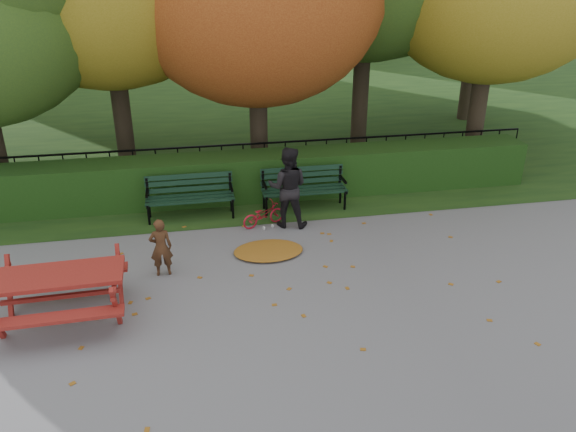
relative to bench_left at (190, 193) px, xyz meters
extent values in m
plane|color=slate|center=(1.30, -3.70, -0.52)|extent=(90.00, 90.00, 0.00)
plane|color=black|center=(1.30, 10.30, -0.51)|extent=(90.00, 90.00, 0.00)
cube|color=#16330F|center=(1.30, 0.80, -0.02)|extent=(13.00, 0.90, 1.00)
cube|color=black|center=(1.30, 1.60, -0.44)|extent=(14.00, 0.04, 0.04)
cube|color=black|center=(1.30, 1.60, 0.48)|extent=(14.00, 0.04, 0.04)
cylinder|color=black|center=(-1.70, 1.60, -0.02)|extent=(0.03, 0.03, 1.00)
cylinder|color=black|center=(1.30, 1.60, -0.02)|extent=(0.03, 0.03, 1.00)
cylinder|color=black|center=(4.30, 1.60, -0.02)|extent=(0.03, 0.03, 1.00)
cylinder|color=black|center=(7.80, 1.60, -0.02)|extent=(0.03, 0.03, 1.00)
cylinder|color=black|center=(-1.50, 3.30, 1.06)|extent=(0.44, 0.44, 3.15)
cylinder|color=black|center=(1.80, 2.50, 0.88)|extent=(0.44, 0.44, 2.80)
cylinder|color=black|center=(4.80, 3.80, 1.23)|extent=(0.44, 0.44, 3.50)
cylinder|color=black|center=(7.50, 2.30, 0.97)|extent=(0.44, 0.44, 2.97)
cylinder|color=black|center=(9.30, 6.30, 1.06)|extent=(0.44, 0.44, 3.15)
cube|color=black|center=(0.00, -0.28, -0.08)|extent=(1.80, 0.12, 0.04)
cube|color=black|center=(0.00, -0.10, -0.08)|extent=(1.80, 0.12, 0.04)
cube|color=black|center=(0.00, 0.08, -0.08)|extent=(1.80, 0.12, 0.04)
cube|color=black|center=(0.00, 0.17, 0.03)|extent=(1.80, 0.05, 0.10)
cube|color=black|center=(0.00, 0.17, 0.18)|extent=(1.80, 0.05, 0.10)
cube|color=black|center=(0.00, 0.17, 0.31)|extent=(1.80, 0.05, 0.10)
cube|color=black|center=(-0.85, -0.10, -0.10)|extent=(0.05, 0.55, 0.06)
cube|color=black|center=(-0.85, 0.17, 0.13)|extent=(0.05, 0.05, 0.41)
cylinder|color=black|center=(-0.85, -0.28, -0.30)|extent=(0.05, 0.05, 0.44)
cylinder|color=black|center=(-0.85, 0.08, -0.30)|extent=(0.05, 0.05, 0.44)
cube|color=black|center=(-0.85, -0.08, 0.10)|extent=(0.05, 0.45, 0.04)
cube|color=black|center=(0.85, -0.10, -0.10)|extent=(0.05, 0.55, 0.06)
cube|color=black|center=(0.85, 0.17, 0.13)|extent=(0.05, 0.05, 0.41)
cylinder|color=black|center=(0.85, -0.28, -0.30)|extent=(0.05, 0.05, 0.44)
cylinder|color=black|center=(0.85, 0.08, -0.30)|extent=(0.05, 0.05, 0.44)
cube|color=black|center=(0.85, -0.08, 0.10)|extent=(0.05, 0.45, 0.04)
cube|color=black|center=(2.40, -0.28, -0.08)|extent=(1.80, 0.12, 0.04)
cube|color=black|center=(2.40, -0.10, -0.08)|extent=(1.80, 0.12, 0.04)
cube|color=black|center=(2.40, 0.08, -0.08)|extent=(1.80, 0.12, 0.04)
cube|color=black|center=(2.40, 0.17, 0.03)|extent=(1.80, 0.05, 0.10)
cube|color=black|center=(2.40, 0.17, 0.18)|extent=(1.80, 0.05, 0.10)
cube|color=black|center=(2.40, 0.17, 0.31)|extent=(1.80, 0.05, 0.10)
cube|color=black|center=(1.55, -0.10, -0.10)|extent=(0.05, 0.55, 0.06)
cube|color=black|center=(1.55, 0.17, 0.13)|extent=(0.05, 0.05, 0.41)
cylinder|color=black|center=(1.55, -0.28, -0.30)|extent=(0.05, 0.05, 0.44)
cylinder|color=black|center=(1.55, 0.08, -0.30)|extent=(0.05, 0.05, 0.44)
cube|color=black|center=(1.55, -0.08, 0.10)|extent=(0.05, 0.45, 0.04)
cube|color=black|center=(3.25, -0.10, -0.10)|extent=(0.05, 0.55, 0.06)
cube|color=black|center=(3.25, 0.17, 0.13)|extent=(0.05, 0.05, 0.41)
cylinder|color=black|center=(3.25, -0.28, -0.30)|extent=(0.05, 0.05, 0.44)
cylinder|color=black|center=(3.25, 0.08, -0.30)|extent=(0.05, 0.05, 0.44)
cube|color=black|center=(3.25, -0.08, 0.10)|extent=(0.05, 0.45, 0.04)
cube|color=maroon|center=(-1.97, -3.43, 0.24)|extent=(1.88, 0.83, 0.06)
cube|color=maroon|center=(-1.95, -4.05, -0.07)|extent=(1.86, 0.32, 0.05)
cube|color=maroon|center=(-1.99, -2.81, -0.07)|extent=(1.86, 0.32, 0.05)
cube|color=maroon|center=(-2.79, -2.99, -0.11)|extent=(0.08, 0.53, 0.90)
cube|color=maroon|center=(-1.16, -3.87, -0.11)|extent=(0.08, 0.53, 0.90)
cube|color=maroon|center=(-1.18, -2.94, -0.11)|extent=(0.08, 0.53, 0.90)
cube|color=maroon|center=(-1.17, -3.40, 0.16)|extent=(0.10, 1.39, 0.06)
cube|color=maroon|center=(-1.97, -3.43, -0.11)|extent=(1.65, 0.11, 0.06)
ellipsoid|color=brown|center=(1.34, -1.90, -0.48)|extent=(1.35, 0.99, 0.09)
imported|color=#442816|center=(-0.55, -2.33, 0.00)|extent=(0.39, 0.27, 1.03)
imported|color=black|center=(1.91, -0.80, 0.30)|extent=(0.94, 0.83, 1.64)
imported|color=#B51026|center=(1.42, -0.73, -0.28)|extent=(0.98, 0.64, 0.48)
camera|label=1|loc=(0.00, -10.90, 4.39)|focal=35.00mm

